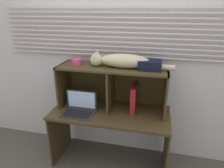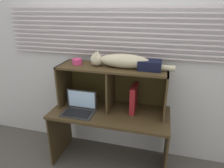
# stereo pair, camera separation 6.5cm
# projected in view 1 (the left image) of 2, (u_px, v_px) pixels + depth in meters

# --- Properties ---
(back_panel_with_blinds) EXTENTS (4.40, 0.08, 2.50)m
(back_panel_with_blinds) POSITION_uv_depth(u_px,v_px,m) (117.00, 58.00, 2.39)
(back_panel_with_blinds) COLOR #BCBBBD
(back_panel_with_blinds) RESTS_ON ground
(desk) EXTENTS (1.35, 0.61, 0.71)m
(desk) POSITION_uv_depth(u_px,v_px,m) (110.00, 122.00, 2.33)
(desk) COLOR #3F2F1A
(desk) RESTS_ON ground
(hutch_shelf_unit) EXTENTS (1.22, 0.38, 0.51)m
(hutch_shelf_unit) POSITION_uv_depth(u_px,v_px,m) (113.00, 79.00, 2.28)
(hutch_shelf_unit) COLOR #3F2F1A
(hutch_shelf_unit) RESTS_ON desk
(cat) EXTENTS (0.91, 0.18, 0.17)m
(cat) POSITION_uv_depth(u_px,v_px,m) (122.00, 61.00, 2.14)
(cat) COLOR #BAAE8E
(cat) RESTS_ON hutch_shelf_unit
(laptop) EXTENTS (0.36, 0.25, 0.23)m
(laptop) POSITION_uv_depth(u_px,v_px,m) (79.00, 108.00, 2.25)
(laptop) COLOR #292929
(laptop) RESTS_ON desk
(binder_upright) EXTENTS (0.06, 0.26, 0.31)m
(binder_upright) POSITION_uv_depth(u_px,v_px,m) (134.00, 98.00, 2.26)
(binder_upright) COLOR maroon
(binder_upright) RESTS_ON desk
(book_stack) EXTENTS (0.15, 0.22, 0.07)m
(book_stack) POSITION_uv_depth(u_px,v_px,m) (89.00, 102.00, 2.42)
(book_stack) COLOR tan
(book_stack) RESTS_ON desk
(small_basket) EXTENTS (0.11, 0.11, 0.06)m
(small_basket) POSITION_uv_depth(u_px,v_px,m) (77.00, 62.00, 2.26)
(small_basket) COLOR #CB386D
(small_basket) RESTS_ON hutch_shelf_unit
(storage_box) EXTENTS (0.24, 0.19, 0.10)m
(storage_box) POSITION_uv_depth(u_px,v_px,m) (150.00, 65.00, 2.08)
(storage_box) COLOR black
(storage_box) RESTS_ON hutch_shelf_unit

